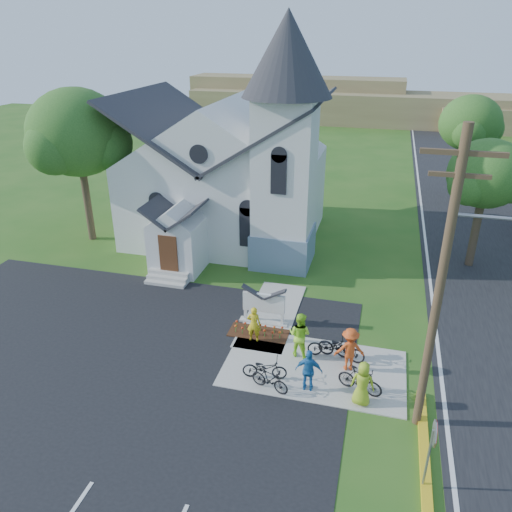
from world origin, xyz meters
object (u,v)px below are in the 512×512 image
(utility_pole, at_px, (443,282))
(church_sign, at_px, (264,303))
(cyclist_0, at_px, (254,324))
(cyclist_1, at_px, (300,335))
(cyclist_2, at_px, (309,370))
(bike_2, at_px, (330,346))
(bike_0, at_px, (265,368))
(bike_1, at_px, (270,379))
(cyclist_4, at_px, (363,384))
(stop_sign, at_px, (432,442))
(cyclist_3, at_px, (350,349))
(bike_3, at_px, (360,380))
(bike_4, at_px, (342,348))

(utility_pole, bearing_deg, church_sign, 144.40)
(church_sign, distance_m, cyclist_0, 1.48)
(cyclist_1, height_order, cyclist_2, cyclist_1)
(cyclist_2, height_order, bike_2, cyclist_2)
(bike_0, bearing_deg, bike_1, -159.34)
(cyclist_0, height_order, cyclist_4, cyclist_4)
(bike_0, xyz_separation_m, bike_2, (2.21, 2.00, 0.03))
(bike_2, bearing_deg, stop_sign, -155.34)
(stop_sign, xyz_separation_m, bike_1, (-5.32, 3.00, -1.27))
(stop_sign, bearing_deg, cyclist_3, 117.90)
(cyclist_3, relative_size, bike_3, 1.06)
(utility_pole, distance_m, bike_0, 7.49)
(cyclist_4, relative_size, bike_4, 0.88)
(cyclist_1, distance_m, cyclist_4, 3.47)
(bike_3, bearing_deg, cyclist_2, 118.76)
(cyclist_1, distance_m, bike_1, 2.53)
(cyclist_0, bearing_deg, cyclist_4, 144.85)
(cyclist_0, distance_m, bike_1, 3.25)
(cyclist_1, bearing_deg, cyclist_4, 154.53)
(church_sign, xyz_separation_m, cyclist_1, (1.98, -2.01, -0.01))
(bike_1, distance_m, cyclist_2, 1.47)
(bike_0, xyz_separation_m, cyclist_4, (3.63, -0.49, 0.41))
(bike_2, bearing_deg, bike_1, 137.61)
(cyclist_2, distance_m, cyclist_3, 2.08)
(cyclist_3, bearing_deg, cyclist_0, -27.92)
(stop_sign, bearing_deg, church_sign, 131.88)
(utility_pole, bearing_deg, bike_2, 139.17)
(cyclist_2, height_order, cyclist_4, cyclist_4)
(utility_pole, height_order, cyclist_2, utility_pole)
(cyclist_0, distance_m, cyclist_3, 4.16)
(cyclist_4, bearing_deg, cyclist_0, -24.64)
(cyclist_0, bearing_deg, cyclist_3, 162.81)
(utility_pole, height_order, stop_sign, utility_pole)
(cyclist_0, bearing_deg, cyclist_1, 161.01)
(bike_0, distance_m, bike_1, 0.71)
(stop_sign, xyz_separation_m, cyclist_3, (-2.64, 4.99, -0.83))
(utility_pole, bearing_deg, cyclist_2, 170.03)
(bike_1, distance_m, bike_2, 3.22)
(bike_0, bearing_deg, cyclist_4, -105.97)
(bike_0, xyz_separation_m, cyclist_3, (3.02, 1.37, 0.45))
(bike_0, relative_size, bike_3, 1.00)
(utility_pole, height_order, bike_4, utility_pole)
(cyclist_0, relative_size, cyclist_4, 0.94)
(cyclist_0, height_order, cyclist_2, cyclist_2)
(cyclist_0, bearing_deg, church_sign, -96.61)
(cyclist_2, xyz_separation_m, cyclist_4, (1.93, -0.26, 0.01))
(cyclist_1, height_order, bike_2, cyclist_1)
(bike_1, bearing_deg, cyclist_4, -70.14)
(bike_2, relative_size, cyclist_3, 1.00)
(cyclist_0, bearing_deg, bike_1, 111.06)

